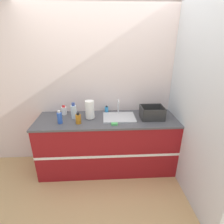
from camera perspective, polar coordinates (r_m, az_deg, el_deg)
name	(u,v)px	position (r m, az deg, el deg)	size (l,w,h in m)	color
ground_plane	(108,180)	(2.91, -1.23, -21.19)	(12.00, 12.00, 0.00)	tan
wall_back	(106,87)	(2.88, -1.93, 8.21)	(4.53, 0.06, 2.60)	silver
wall_right	(181,92)	(2.78, 21.55, 6.14)	(0.06, 2.66, 2.60)	silver
counter_cabinet	(107,143)	(2.89, -1.54, -10.22)	(2.15, 0.68, 0.89)	maroon
sink	(119,117)	(2.70, 2.31, -1.53)	(0.49, 0.38, 0.25)	silver
paper_towel_roll	(90,110)	(2.64, -7.27, 0.73)	(0.13, 0.13, 0.28)	#4C4C51
dish_rack	(152,114)	(2.73, 12.89, -0.58)	(0.34, 0.28, 0.19)	#2D2D2D
bottle_clear	(74,111)	(2.71, -12.37, 0.18)	(0.09, 0.09, 0.25)	silver
bottle_blue	(60,118)	(2.60, -16.71, -1.78)	(0.07, 0.07, 0.20)	#2D56B7
bottle_amber	(78,119)	(2.54, -10.95, -2.19)	(0.08, 0.08, 0.17)	#B26B19
bottle_white_spray	(64,110)	(2.91, -15.39, 0.51)	(0.09, 0.09, 0.15)	white
soap_dispenser	(107,110)	(2.88, -1.79, 0.79)	(0.06, 0.06, 0.12)	#338CCC
sponge	(114,124)	(2.48, 0.81, -3.93)	(0.09, 0.06, 0.02)	#4CB259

